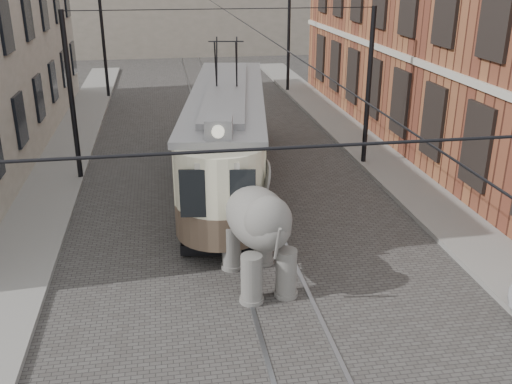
{
  "coord_description": "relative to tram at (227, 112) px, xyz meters",
  "views": [
    {
      "loc": [
        -2.48,
        -14.51,
        7.39
      ],
      "look_at": [
        -0.31,
        -1.41,
        2.1
      ],
      "focal_mm": 40.3,
      "sensor_mm": 36.0,
      "label": 1
    }
  ],
  "objects": [
    {
      "name": "ground",
      "position": [
        0.24,
        -5.32,
        -2.5
      ],
      "size": [
        120.0,
        120.0,
        0.0
      ],
      "primitive_type": "plane",
      "color": "#3F3D3A"
    },
    {
      "name": "tram_rails",
      "position": [
        0.24,
        -5.32,
        -2.49
      ],
      "size": [
        1.54,
        80.0,
        0.02
      ],
      "primitive_type": null,
      "color": "slate",
      "rests_on": "ground"
    },
    {
      "name": "sidewalk_right",
      "position": [
        6.24,
        -5.32,
        -2.42
      ],
      "size": [
        2.0,
        60.0,
        0.15
      ],
      "primitive_type": "cube",
      "color": "slate",
      "rests_on": "ground"
    },
    {
      "name": "sidewalk_left",
      "position": [
        -6.26,
        -5.32,
        -2.42
      ],
      "size": [
        2.0,
        60.0,
        0.15
      ],
      "primitive_type": "cube",
      "color": "slate",
      "rests_on": "ground"
    },
    {
      "name": "catenary",
      "position": [
        0.04,
        -0.32,
        0.5
      ],
      "size": [
        11.0,
        30.2,
        6.0
      ],
      "primitive_type": null,
      "color": "black",
      "rests_on": "ground"
    },
    {
      "name": "tram",
      "position": [
        0.0,
        0.0,
        0.0
      ],
      "size": [
        4.47,
        12.83,
        4.99
      ],
      "primitive_type": null,
      "rotation": [
        0.0,
        0.0,
        -0.15
      ],
      "color": "beige",
      "rests_on": "ground"
    },
    {
      "name": "elephant",
      "position": [
        -0.16,
        -7.46,
        -1.15
      ],
      "size": [
        3.05,
        4.7,
        2.69
      ],
      "primitive_type": null,
      "rotation": [
        0.0,
        0.0,
        0.15
      ],
      "color": "#5E5C57",
      "rests_on": "ground"
    }
  ]
}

